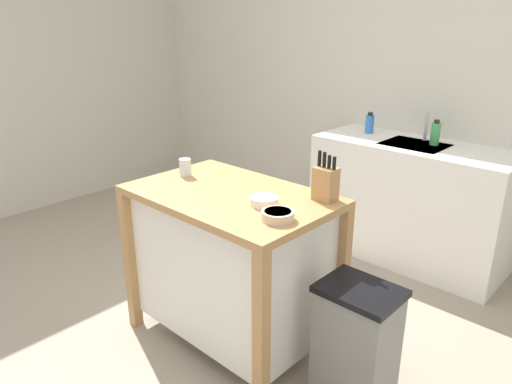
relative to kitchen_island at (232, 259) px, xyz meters
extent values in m
plane|color=gray|center=(0.03, -0.17, -0.50)|extent=(6.85, 6.85, 0.00)
cube|color=beige|center=(0.03, 1.98, 0.80)|extent=(5.85, 0.10, 2.60)
cube|color=beige|center=(-2.90, 0.60, 0.80)|extent=(0.10, 2.76, 2.60)
cube|color=#AD7F4C|center=(0.00, 0.00, 0.38)|extent=(1.09, 0.70, 0.04)
cube|color=white|center=(0.00, 0.00, -0.02)|extent=(0.99, 0.60, 0.76)
cube|color=#AD7F4C|center=(-0.52, -0.32, -0.07)|extent=(0.06, 0.06, 0.86)
cube|color=#AD7F4C|center=(0.52, -0.32, -0.07)|extent=(0.06, 0.06, 0.86)
cube|color=#AD7F4C|center=(-0.52, 0.32, -0.07)|extent=(0.06, 0.06, 0.86)
cube|color=#AD7F4C|center=(0.52, 0.32, -0.07)|extent=(0.06, 0.06, 0.86)
cube|color=#AD7F4C|center=(0.43, 0.25, 0.48)|extent=(0.11, 0.09, 0.17)
cylinder|color=black|center=(0.38, 0.25, 0.61)|extent=(0.02, 0.02, 0.08)
cylinder|color=black|center=(0.41, 0.25, 0.60)|extent=(0.02, 0.02, 0.08)
cylinder|color=black|center=(0.44, 0.25, 0.60)|extent=(0.02, 0.02, 0.07)
cylinder|color=black|center=(0.47, 0.25, 0.60)|extent=(0.02, 0.02, 0.06)
cylinder|color=silver|center=(0.25, -0.01, 0.42)|extent=(0.14, 0.14, 0.04)
cylinder|color=gray|center=(0.25, -0.01, 0.44)|extent=(0.12, 0.12, 0.01)
cylinder|color=beige|center=(0.42, -0.11, 0.42)|extent=(0.15, 0.15, 0.04)
cylinder|color=gray|center=(0.42, -0.11, 0.44)|extent=(0.12, 0.12, 0.01)
cylinder|color=silver|center=(-0.39, 0.02, 0.45)|extent=(0.07, 0.07, 0.10)
cube|color=slate|center=(0.79, 0.04, -0.20)|extent=(0.34, 0.26, 0.60)
cube|color=black|center=(0.79, 0.04, 0.11)|extent=(0.36, 0.28, 0.03)
cube|color=white|center=(0.26, 1.63, -0.05)|extent=(1.44, 0.60, 0.91)
cube|color=silver|center=(0.26, 1.61, 0.39)|extent=(0.44, 0.36, 0.03)
cylinder|color=#B7BCC1|center=(0.26, 1.77, 0.51)|extent=(0.02, 0.02, 0.22)
cylinder|color=blue|center=(-0.17, 1.70, 0.47)|extent=(0.07, 0.07, 0.14)
cylinder|color=black|center=(-0.17, 1.70, 0.56)|extent=(0.04, 0.04, 0.02)
cylinder|color=green|center=(0.37, 1.69, 0.48)|extent=(0.06, 0.06, 0.16)
cylinder|color=black|center=(0.37, 1.69, 0.57)|extent=(0.04, 0.04, 0.02)
camera|label=1|loc=(1.70, -1.63, 1.26)|focal=33.39mm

